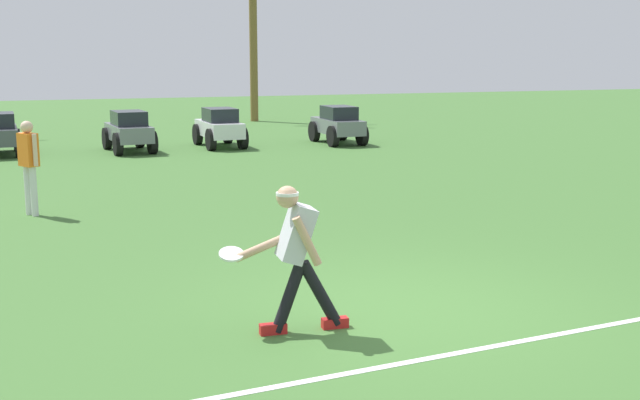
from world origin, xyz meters
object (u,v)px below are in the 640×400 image
Objects in this scene: frisbee_in_flight at (231,254)px; parked_car_slot_b at (129,131)px; frisbee_thrower at (297,251)px; palm_tree_left_of_centre at (253,17)px; teammate_near_sideline at (29,159)px; parked_car_slot_c at (220,127)px; parked_car_slot_d at (338,124)px.

parked_car_slot_b is (0.58, 14.73, -0.20)m from frisbee_in_flight.
frisbee_thrower is 0.23× the size of palm_tree_left_of_centre.
parked_car_slot_c is (4.98, 8.47, -0.38)m from teammate_near_sideline.
frisbee_thrower is at bearing -21.65° from frisbee_in_flight.
palm_tree_left_of_centre is at bearing 92.64° from parked_car_slot_d.
parked_car_slot_d is at bearing -4.98° from parked_car_slot_c.
frisbee_in_flight is at bearing -92.25° from parked_car_slot_b.
teammate_near_sideline is 0.70× the size of parked_car_slot_c.
parked_car_slot_c is at bearing -111.18° from palm_tree_left_of_centre.
palm_tree_left_of_centre is (6.19, 22.95, 3.18)m from frisbee_in_flight.
frisbee_in_flight is 16.11m from parked_car_slot_d.
frisbee_in_flight is (-0.58, 0.23, -0.04)m from frisbee_thrower.
frisbee_in_flight is 0.17× the size of teammate_near_sideline.
teammate_near_sideline is at bearing -120.46° from parked_car_slot_c.
parked_car_slot_c and parked_car_slot_d have the same top height.
parked_car_slot_b and parked_car_slot_c have the same top height.
parked_car_slot_c is at bearing 80.55° from frisbee_thrower.
parked_car_slot_b is at bearing -173.87° from parked_car_slot_c.
parked_car_slot_c is 1.01× the size of parked_car_slot_d.
teammate_near_sideline reaches higher than frisbee_thrower.
parked_car_slot_d is (3.46, -0.30, 0.00)m from parked_car_slot_c.
parked_car_slot_d reaches higher than frisbee_in_flight.
teammate_near_sideline is at bearing -116.15° from palm_tree_left_of_centre.
frisbee_thrower is at bearing -89.99° from parked_car_slot_b.
frisbee_thrower is 0.64× the size of parked_car_slot_c.
teammate_near_sideline is (-1.86, 6.54, 0.18)m from frisbee_in_flight.
parked_car_slot_c is (3.12, 15.00, -0.20)m from frisbee_in_flight.
parked_car_slot_c is at bearing 175.02° from parked_car_slot_d.
parked_car_slot_c is at bearing 6.13° from parked_car_slot_b.
palm_tree_left_of_centre is at bearing 74.90° from frisbee_in_flight.
frisbee_thrower is 5.42× the size of frisbee_in_flight.
frisbee_in_flight is 14.74m from parked_car_slot_b.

